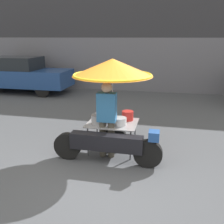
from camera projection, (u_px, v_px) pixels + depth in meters
The scene contains 5 objects.
ground_plane at pixel (105, 177), 4.53m from camera, with size 36.00×36.00×0.00m, color #4C4F54.
shopfront_building at pixel (148, 42), 11.93m from camera, with size 28.00×2.06×4.39m.
vendor_motorcycle_cart at pixel (112, 84), 5.08m from camera, with size 2.21×1.66×2.02m.
vendor_person at pixel (107, 116), 5.06m from camera, with size 0.38×0.22×1.59m.
parked_car at pixel (20, 74), 11.24m from camera, with size 4.48×1.66×1.59m.
Camera 1 is at (0.98, -3.87, 2.44)m, focal length 40.00 mm.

